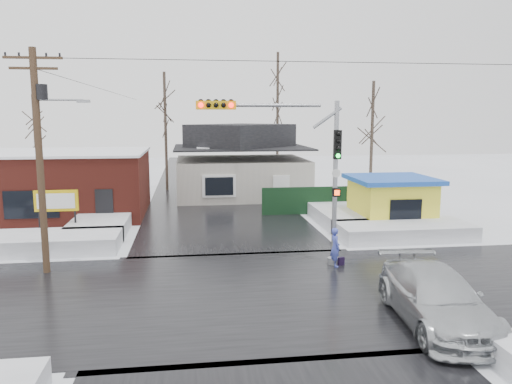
{
  "coord_description": "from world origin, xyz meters",
  "views": [
    {
      "loc": [
        -2.13,
        -17.24,
        6.4
      ],
      "look_at": [
        0.84,
        4.62,
        3.0
      ],
      "focal_mm": 35.0,
      "sensor_mm": 36.0,
      "label": 1
    }
  ],
  "objects": [
    {
      "name": "ground",
      "position": [
        0.0,
        0.0,
        0.0
      ],
      "size": [
        120.0,
        120.0,
        0.0
      ],
      "primitive_type": "plane",
      "color": "white",
      "rests_on": "ground"
    },
    {
      "name": "road_ns",
      "position": [
        0.0,
        0.0,
        0.01
      ],
      "size": [
        10.0,
        120.0,
        0.02
      ],
      "primitive_type": "cube",
      "color": "black",
      "rests_on": "ground"
    },
    {
      "name": "road_ew",
      "position": [
        0.0,
        0.0,
        0.01
      ],
      "size": [
        120.0,
        10.0,
        0.02
      ],
      "primitive_type": "cube",
      "color": "black",
      "rests_on": "ground"
    },
    {
      "name": "snowbank_nw",
      "position": [
        -9.0,
        7.0,
        0.4
      ],
      "size": [
        7.0,
        3.0,
        0.8
      ],
      "primitive_type": "cube",
      "color": "white",
      "rests_on": "ground"
    },
    {
      "name": "snowbank_ne",
      "position": [
        9.0,
        7.0,
        0.4
      ],
      "size": [
        7.0,
        3.0,
        0.8
      ],
      "primitive_type": "cube",
      "color": "white",
      "rests_on": "ground"
    },
    {
      "name": "snowbank_nside_w",
      "position": [
        -7.0,
        12.0,
        0.4
      ],
      "size": [
        3.0,
        8.0,
        0.8
      ],
      "primitive_type": "cube",
      "color": "white",
      "rests_on": "ground"
    },
    {
      "name": "snowbank_nside_e",
      "position": [
        7.0,
        12.0,
        0.4
      ],
      "size": [
        3.0,
        8.0,
        0.8
      ],
      "primitive_type": "cube",
      "color": "white",
      "rests_on": "ground"
    },
    {
      "name": "traffic_signal",
      "position": [
        2.43,
        2.97,
        4.54
      ],
      "size": [
        6.05,
        0.68,
        7.0
      ],
      "color": "gray",
      "rests_on": "ground"
    },
    {
      "name": "utility_pole",
      "position": [
        -7.93,
        3.5,
        5.11
      ],
      "size": [
        3.15,
        0.44,
        9.0
      ],
      "color": "#382619",
      "rests_on": "ground"
    },
    {
      "name": "brick_building",
      "position": [
        -11.0,
        15.99,
        2.08
      ],
      "size": [
        12.2,
        8.2,
        4.12
      ],
      "color": "maroon",
      "rests_on": "ground"
    },
    {
      "name": "marquee_sign",
      "position": [
        -9.0,
        9.49,
        1.92
      ],
      "size": [
        2.2,
        0.21,
        2.55
      ],
      "color": "black",
      "rests_on": "ground"
    },
    {
      "name": "house",
      "position": [
        2.0,
        22.0,
        2.62
      ],
      "size": [
        10.4,
        8.4,
        5.76
      ],
      "color": "beige",
      "rests_on": "ground"
    },
    {
      "name": "kiosk",
      "position": [
        9.5,
        9.99,
        1.46
      ],
      "size": [
        4.6,
        4.6,
        2.88
      ],
      "color": "#FEF438",
      "rests_on": "ground"
    },
    {
      "name": "fence",
      "position": [
        6.5,
        14.0,
        0.9
      ],
      "size": [
        8.0,
        0.12,
        1.8
      ],
      "primitive_type": "cube",
      "color": "black",
      "rests_on": "ground"
    },
    {
      "name": "tree_far_left",
      "position": [
        -4.0,
        26.0,
        7.95
      ],
      "size": [
        3.0,
        3.0,
        10.0
      ],
      "color": "#332821",
      "rests_on": "ground"
    },
    {
      "name": "tree_far_mid",
      "position": [
        6.0,
        28.0,
        9.54
      ],
      "size": [
        3.0,
        3.0,
        12.0
      ],
      "color": "#332821",
      "rests_on": "ground"
    },
    {
      "name": "tree_far_right",
      "position": [
        12.0,
        20.0,
        7.16
      ],
      "size": [
        3.0,
        3.0,
        9.0
      ],
      "color": "#332821",
      "rests_on": "ground"
    },
    {
      "name": "tree_far_west",
      "position": [
        -14.0,
        24.0,
        6.36
      ],
      "size": [
        3.0,
        3.0,
        8.0
      ],
      "color": "#332821",
      "rests_on": "ground"
    },
    {
      "name": "pedestrian",
      "position": [
        3.98,
        2.7,
        0.84
      ],
      "size": [
        0.47,
        0.65,
        1.67
      ],
      "primitive_type": "imported",
      "rotation": [
        0.0,
        0.0,
        1.69
      ],
      "color": "#4553C3",
      "rests_on": "ground"
    },
    {
      "name": "car",
      "position": [
        5.33,
        -3.48,
        0.84
      ],
      "size": [
        2.81,
        5.94,
        1.67
      ],
      "primitive_type": "imported",
      "rotation": [
        0.0,
        0.0,
        -0.08
      ],
      "color": "silver",
      "rests_on": "ground"
    },
    {
      "name": "shopping_bag",
      "position": [
        4.29,
        2.79,
        0.17
      ],
      "size": [
        0.3,
        0.21,
        0.35
      ],
      "primitive_type": "cube",
      "rotation": [
        0.0,
        0.0,
        0.35
      ],
      "color": "black",
      "rests_on": "ground"
    }
  ]
}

